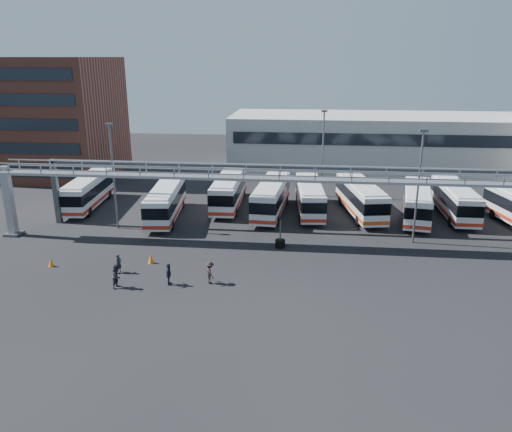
# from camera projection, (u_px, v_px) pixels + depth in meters

# --- Properties ---
(ground) EXTENTS (140.00, 140.00, 0.00)m
(ground) POSITION_uv_depth(u_px,v_px,m) (275.00, 268.00, 39.71)
(ground) COLOR black
(ground) RESTS_ON ground
(gantry) EXTENTS (51.40, 5.15, 7.10)m
(gantry) POSITION_uv_depth(u_px,v_px,m) (280.00, 183.00, 43.59)
(gantry) COLOR #94969C
(gantry) RESTS_ON ground
(apartment_building) EXTENTS (18.00, 15.00, 16.00)m
(apartment_building) POSITION_uv_depth(u_px,v_px,m) (47.00, 117.00, 69.17)
(apartment_building) COLOR brown
(apartment_building) RESTS_ON ground
(warehouse) EXTENTS (42.00, 14.00, 8.00)m
(warehouse) POSITION_uv_depth(u_px,v_px,m) (375.00, 143.00, 73.24)
(warehouse) COLOR #9E9E99
(warehouse) RESTS_ON ground
(light_pole_left) EXTENTS (0.70, 0.35, 10.21)m
(light_pole_left) POSITION_uv_depth(u_px,v_px,m) (113.00, 171.00, 47.18)
(light_pole_left) COLOR #4C4F54
(light_pole_left) RESTS_ON ground
(light_pole_mid) EXTENTS (0.70, 0.35, 10.21)m
(light_pole_mid) POSITION_uv_depth(u_px,v_px,m) (419.00, 181.00, 43.36)
(light_pole_mid) COLOR #4C4F54
(light_pole_mid) RESTS_ON ground
(light_pole_back) EXTENTS (0.70, 0.35, 10.21)m
(light_pole_back) POSITION_uv_depth(u_px,v_px,m) (323.00, 149.00, 58.39)
(light_pole_back) COLOR #4C4F54
(light_pole_back) RESTS_ON ground
(bus_0) EXTENTS (3.56, 11.28, 3.37)m
(bus_0) POSITION_uv_depth(u_px,v_px,m) (88.00, 191.00, 55.24)
(bus_0) COLOR silver
(bus_0) RESTS_ON ground
(bus_2) EXTENTS (3.73, 11.33, 3.38)m
(bus_2) POSITION_uv_depth(u_px,v_px,m) (166.00, 201.00, 51.30)
(bus_2) COLOR silver
(bus_2) RESTS_ON ground
(bus_3) EXTENTS (2.82, 11.53, 3.49)m
(bus_3) POSITION_uv_depth(u_px,v_px,m) (229.00, 190.00, 55.37)
(bus_3) COLOR silver
(bus_3) RESTS_ON ground
(bus_4) EXTENTS (3.47, 11.55, 3.46)m
(bus_4) POSITION_uv_depth(u_px,v_px,m) (271.00, 196.00, 52.78)
(bus_4) COLOR silver
(bus_4) RESTS_ON ground
(bus_5) EXTENTS (3.39, 11.03, 3.30)m
(bus_5) POSITION_uv_depth(u_px,v_px,m) (310.00, 196.00, 53.19)
(bus_5) COLOR silver
(bus_5) RESTS_ON ground
(bus_6) EXTENTS (4.71, 11.74, 3.48)m
(bus_6) POSITION_uv_depth(u_px,v_px,m) (361.00, 197.00, 52.59)
(bus_6) COLOR silver
(bus_6) RESTS_ON ground
(bus_7) EXTENTS (4.43, 11.33, 3.36)m
(bus_7) POSITION_uv_depth(u_px,v_px,m) (417.00, 202.00, 51.14)
(bus_7) COLOR silver
(bus_7) RESTS_ON ground
(bus_8) EXTENTS (2.58, 11.09, 3.37)m
(bus_8) POSITION_uv_depth(u_px,v_px,m) (455.00, 199.00, 51.98)
(bus_8) COLOR silver
(bus_8) RESTS_ON ground
(pedestrian_a) EXTENTS (0.54, 0.65, 1.52)m
(pedestrian_a) POSITION_uv_depth(u_px,v_px,m) (119.00, 263.00, 38.59)
(pedestrian_a) COLOR black
(pedestrian_a) RESTS_ON ground
(pedestrian_b) EXTENTS (0.88, 1.02, 1.80)m
(pedestrian_b) POSITION_uv_depth(u_px,v_px,m) (117.00, 276.00, 36.04)
(pedestrian_b) COLOR #28212E
(pedestrian_b) RESTS_ON ground
(pedestrian_c) EXTENTS (1.12, 1.27, 1.71)m
(pedestrian_c) POSITION_uv_depth(u_px,v_px,m) (210.00, 272.00, 36.74)
(pedestrian_c) COLOR black
(pedestrian_c) RESTS_ON ground
(pedestrian_d) EXTENTS (0.49, 1.01, 1.68)m
(pedestrian_d) POSITION_uv_depth(u_px,v_px,m) (169.00, 274.00, 36.49)
(pedestrian_d) COLOR #1B2630
(pedestrian_d) RESTS_ON ground
(cone_left) EXTENTS (0.56, 0.56, 0.70)m
(cone_left) POSITION_uv_depth(u_px,v_px,m) (51.00, 262.00, 39.82)
(cone_left) COLOR orange
(cone_left) RESTS_ON ground
(cone_right) EXTENTS (0.63, 0.63, 0.79)m
(cone_right) POSITION_uv_depth(u_px,v_px,m) (151.00, 259.00, 40.47)
(cone_right) COLOR orange
(cone_right) RESTS_ON ground
(tire_stack) EXTENTS (0.88, 0.88, 2.51)m
(tire_stack) POSITION_uv_depth(u_px,v_px,m) (280.00, 243.00, 43.83)
(tire_stack) COLOR black
(tire_stack) RESTS_ON ground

